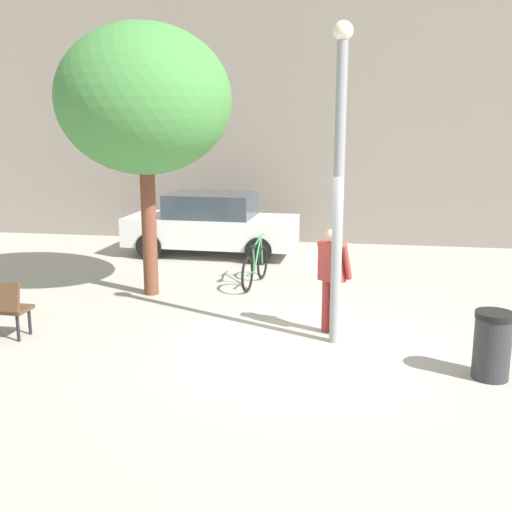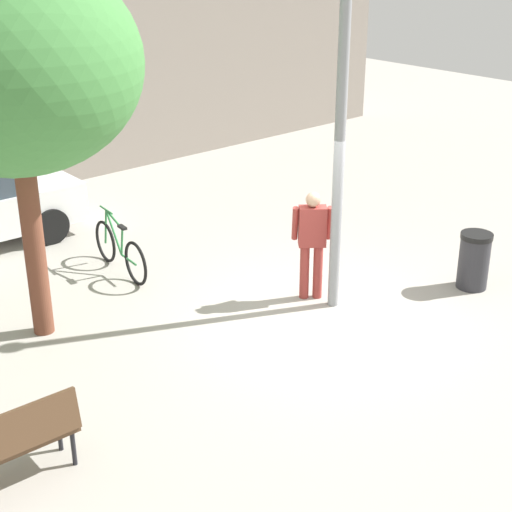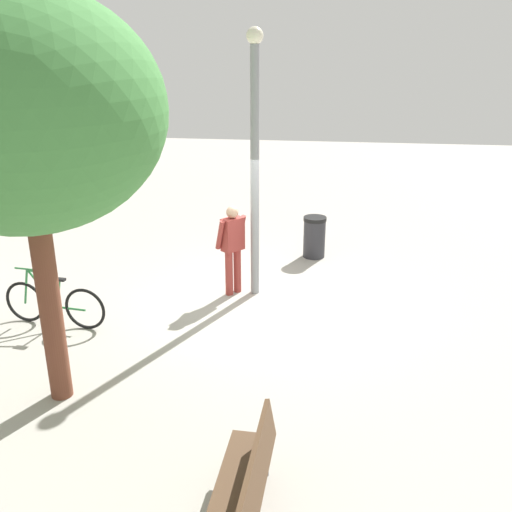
{
  "view_description": "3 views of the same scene",
  "coord_description": "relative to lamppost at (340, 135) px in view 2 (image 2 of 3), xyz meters",
  "views": [
    {
      "loc": [
        0.74,
        -8.78,
        3.25
      ],
      "look_at": [
        -0.86,
        0.71,
        1.14
      ],
      "focal_mm": 42.69,
      "sensor_mm": 36.0,
      "label": 1
    },
    {
      "loc": [
        -7.23,
        -6.98,
        5.24
      ],
      "look_at": [
        -1.23,
        -0.16,
        1.32
      ],
      "focal_mm": 54.66,
      "sensor_mm": 36.0,
      "label": 2
    },
    {
      "loc": [
        -9.15,
        -1.3,
        4.37
      ],
      "look_at": [
        -1.36,
        -0.24,
        1.42
      ],
      "focal_mm": 39.94,
      "sensor_mm": 36.0,
      "label": 3
    }
  ],
  "objects": [
    {
      "name": "ground_plane",
      "position": [
        -0.46,
        -0.03,
        -2.57
      ],
      "size": [
        36.0,
        36.0,
        0.0
      ],
      "primitive_type": "plane",
      "color": "#A8A399"
    },
    {
      "name": "building_facade",
      "position": [
        -0.46,
        8.82,
        1.15
      ],
      "size": [
        19.98,
        2.0,
        7.43
      ],
      "primitive_type": "cube",
      "color": "gray",
      "rests_on": "ground_plane"
    },
    {
      "name": "lamppost",
      "position": [
        0.0,
        0.0,
        0.0
      ],
      "size": [
        0.28,
        0.28,
        4.61
      ],
      "color": "gray",
      "rests_on": "ground_plane"
    },
    {
      "name": "person_by_lamppost",
      "position": [
        -0.07,
        0.4,
        -1.6
      ],
      "size": [
        0.6,
        0.55,
        1.67
      ],
      "color": "#9E3833",
      "rests_on": "ground_plane"
    },
    {
      "name": "park_bench",
      "position": [
        -5.45,
        -0.67,
        -2.02
      ],
      "size": [
        1.61,
        0.52,
        0.92
      ],
      "color": "#513823",
      "rests_on": "ground_plane"
    },
    {
      "name": "plaza_tree",
      "position": [
        -3.61,
        2.08,
        1.07
      ],
      "size": [
        3.19,
        3.19,
        5.02
      ],
      "color": "brown",
      "rests_on": "ground_plane"
    },
    {
      "name": "bicycle_green",
      "position": [
        -1.73,
        3.07,
        -2.19
      ],
      "size": [
        0.25,
        1.8,
        0.97
      ],
      "color": "black",
      "rests_on": "ground_plane"
    },
    {
      "name": "trash_bin",
      "position": [
        2.05,
        -1.01,
        -2.12
      ],
      "size": [
        0.49,
        0.49,
        0.89
      ],
      "color": "#2D2D33",
      "rests_on": "ground_plane"
    }
  ]
}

